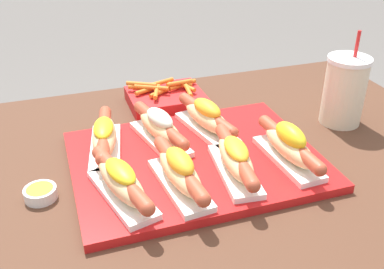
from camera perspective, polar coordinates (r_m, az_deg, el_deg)
The scene contains 11 objects.
serving_tray at distance 0.92m, azimuth 0.40°, elevation -3.24°, with size 0.49×0.37×0.02m.
hot_dog_0 at distance 0.79m, azimuth -8.98°, elevation -5.94°, with size 0.10×0.22×0.07m.
hot_dog_1 at distance 0.81m, azimuth -1.55°, elevation -4.74°, with size 0.08×0.22×0.07m.
hot_dog_2 at distance 0.85m, azimuth 5.55°, elevation -3.06°, with size 0.08×0.22×0.07m.
hot_dog_3 at distance 0.90m, azimuth 12.26°, elevation -1.39°, with size 0.07×0.22×0.08m.
hot_dog_4 at distance 0.93m, azimuth -11.07°, elevation -0.31°, with size 0.09×0.22×0.07m.
hot_dog_5 at distance 0.95m, azimuth -4.09°, elevation 0.90°, with size 0.10×0.22×0.07m.
hot_dog_6 at distance 0.99m, azimuth 1.91°, elevation 2.19°, with size 0.10×0.22×0.07m.
sauce_bowl at distance 0.87m, azimuth -18.69°, elevation -7.03°, with size 0.06×0.06×0.02m.
drink_cup at distance 1.11m, azimuth 18.78°, elevation 5.31°, with size 0.10×0.10×0.22m.
fries_basket at distance 1.16m, azimuth -3.37°, elevation 4.68°, with size 0.19×0.15×0.06m.
Camera 1 is at (-0.27, -0.73, 1.23)m, focal length 42.00 mm.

